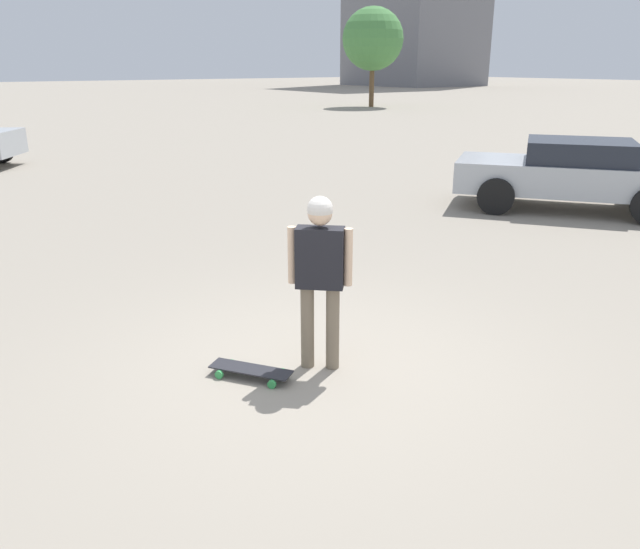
# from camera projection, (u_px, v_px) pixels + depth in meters

# --- Properties ---
(ground_plane) EXTENTS (220.00, 220.00, 0.00)m
(ground_plane) POSITION_uv_depth(u_px,v_px,m) (320.00, 366.00, 5.99)
(ground_plane) COLOR gray
(person) EXTENTS (0.46, 0.44, 1.66)m
(person) POSITION_uv_depth(u_px,v_px,m) (320.00, 265.00, 5.66)
(person) COLOR #7A6B56
(person) RESTS_ON ground_plane
(skateboard) EXTENTS (0.62, 0.76, 0.09)m
(skateboard) POSITION_uv_depth(u_px,v_px,m) (251.00, 370.00, 5.76)
(skateboard) COLOR #232328
(skateboard) RESTS_ON ground_plane
(car_parked_near) EXTENTS (4.05, 4.57, 1.37)m
(car_parked_near) POSITION_uv_depth(u_px,v_px,m) (573.00, 173.00, 12.21)
(car_parked_near) COLOR #ADB2B7
(car_parked_near) RESTS_ON ground_plane
(tree_distant) EXTENTS (4.01, 4.01, 6.32)m
(tree_distant) POSITION_uv_depth(u_px,v_px,m) (373.00, 39.00, 40.76)
(tree_distant) COLOR brown
(tree_distant) RESTS_ON ground_plane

